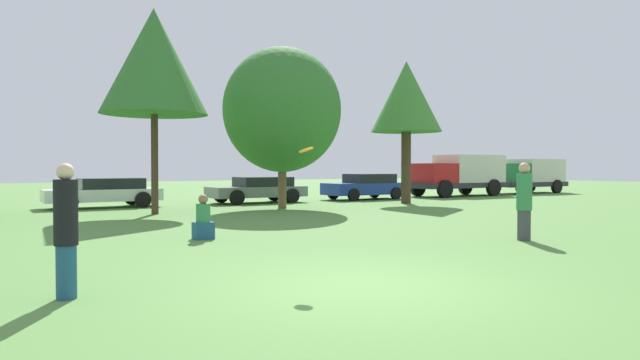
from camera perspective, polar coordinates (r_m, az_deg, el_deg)
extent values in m
plane|color=#54843D|center=(7.74, 4.81, -10.86)|extent=(120.00, 120.00, 0.00)
cylinder|color=navy|center=(7.63, -24.63, -8.60)|extent=(0.24, 0.24, 0.67)
cylinder|color=black|center=(7.54, -24.69, -3.05)|extent=(0.29, 0.29, 0.82)
sphere|color=beige|center=(7.52, -24.72, 0.77)|extent=(0.21, 0.21, 0.21)
cylinder|color=#3F3F47|center=(13.23, 20.24, -4.39)|extent=(0.29, 0.29, 0.68)
cylinder|color=#337F4C|center=(13.18, 20.27, -1.14)|extent=(0.34, 0.34, 0.83)
sphere|color=tan|center=(13.16, 20.29, 1.15)|extent=(0.25, 0.25, 0.25)
cylinder|color=orange|center=(8.50, -1.45, 3.12)|extent=(0.24, 0.23, 0.12)
cube|color=navy|center=(12.94, -11.92, -5.11)|extent=(0.43, 0.36, 0.39)
cylinder|color=#337F4C|center=(12.90, -11.92, -3.32)|extent=(0.32, 0.32, 0.42)
sphere|color=#8C6647|center=(12.88, -11.93, -1.94)|extent=(0.22, 0.22, 0.22)
cylinder|color=#473323|center=(20.19, -16.64, 1.55)|extent=(0.24, 0.24, 3.48)
cone|color=#33702D|center=(20.52, -16.71, 11.62)|extent=(3.69, 3.69, 3.69)
cylinder|color=brown|center=(22.23, -3.91, 0.49)|extent=(0.34, 0.34, 2.64)
ellipsoid|color=#33702D|center=(22.35, -3.92, 7.22)|extent=(4.72, 4.72, 4.98)
cylinder|color=#473323|center=(25.54, 8.84, 1.27)|extent=(0.44, 0.44, 3.26)
cone|color=#3D7F33|center=(25.74, 8.87, 8.49)|extent=(3.21, 3.21, 3.21)
cube|color=silver|center=(24.21, -21.45, -1.43)|extent=(4.46, 1.86, 0.49)
cube|color=black|center=(24.25, -20.68, -0.33)|extent=(2.46, 1.62, 0.43)
cylinder|color=black|center=(23.11, -24.39, -2.07)|extent=(0.65, 0.22, 0.65)
cylinder|color=black|center=(24.89, -24.94, -1.84)|extent=(0.65, 0.22, 0.65)
cylinder|color=black|center=(23.63, -17.76, -1.94)|extent=(0.65, 0.22, 0.65)
cylinder|color=black|center=(25.38, -18.77, -1.73)|extent=(0.65, 0.22, 0.65)
cube|color=slate|center=(25.74, -6.53, -1.20)|extent=(4.47, 1.87, 0.48)
cube|color=black|center=(25.87, -5.87, -0.17)|extent=(2.46, 1.62, 0.44)
cylinder|color=black|center=(24.35, -8.54, -1.79)|extent=(0.67, 0.23, 0.66)
cylinder|color=black|center=(26.02, -10.13, -1.60)|extent=(0.67, 0.23, 0.66)
cylinder|color=black|center=(25.58, -2.87, -1.63)|extent=(0.67, 0.23, 0.66)
cylinder|color=black|center=(27.17, -4.74, -1.46)|extent=(0.67, 0.23, 0.66)
cube|color=#1E389E|center=(28.42, 4.60, -0.89)|extent=(4.30, 1.84, 0.59)
cube|color=black|center=(28.59, 5.12, 0.17)|extent=(2.37, 1.60, 0.46)
cylinder|color=black|center=(26.93, 3.48, -1.53)|extent=(0.62, 0.20, 0.62)
cylinder|color=black|center=(28.40, 1.38, -1.38)|extent=(0.62, 0.20, 0.62)
cylinder|color=black|center=(28.55, 7.81, -1.38)|extent=(0.62, 0.20, 0.62)
cylinder|color=black|center=(29.94, 5.61, -1.25)|extent=(0.62, 0.20, 0.62)
cube|color=#2D2D33|center=(32.68, 14.07, -0.50)|extent=(6.15, 2.21, 0.30)
cube|color=red|center=(31.32, 11.68, 0.70)|extent=(1.98, 2.05, 1.08)
cube|color=beige|center=(33.29, 15.10, 1.13)|extent=(3.82, 2.18, 1.57)
cylinder|color=black|center=(30.41, 12.73, -0.91)|extent=(0.97, 0.29, 0.97)
cylinder|color=black|center=(31.96, 10.03, -0.79)|extent=(0.97, 0.29, 0.97)
cylinder|color=black|center=(33.22, 17.41, -0.75)|extent=(0.97, 0.29, 0.97)
cylinder|color=black|center=(34.64, 14.73, -0.66)|extent=(0.97, 0.29, 0.97)
cube|color=#2D2D33|center=(37.76, 20.63, -0.39)|extent=(5.51, 2.05, 0.30)
cube|color=#196633|center=(36.41, 19.02, 0.70)|extent=(1.78, 1.90, 1.15)
cube|color=beige|center=(38.36, 21.34, 0.93)|extent=(3.42, 2.02, 1.44)
cylinder|color=black|center=(35.64, 20.03, -0.72)|extent=(0.86, 0.26, 0.86)
cylinder|color=black|center=(36.88, 17.60, -0.64)|extent=(0.86, 0.26, 0.86)
cylinder|color=black|center=(38.40, 23.16, -0.61)|extent=(0.86, 0.26, 0.86)
cylinder|color=black|center=(39.56, 20.81, -0.54)|extent=(0.86, 0.26, 0.86)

